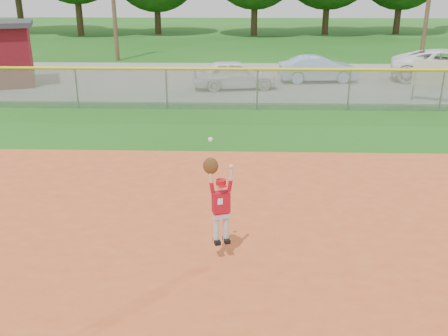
# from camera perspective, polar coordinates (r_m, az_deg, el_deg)

# --- Properties ---
(ground) EXTENTS (120.00, 120.00, 0.00)m
(ground) POSITION_cam_1_polar(r_m,az_deg,el_deg) (9.26, 5.59, -8.34)
(ground) COLOR #1A5413
(ground) RESTS_ON ground
(parking_strip) EXTENTS (44.00, 10.00, 0.03)m
(parking_strip) POSITION_cam_1_polar(r_m,az_deg,el_deg) (24.51, 3.35, 10.06)
(parking_strip) COLOR slate
(parking_strip) RESTS_ON ground
(car_white_a) EXTENTS (3.84, 2.06, 1.24)m
(car_white_a) POSITION_cam_1_polar(r_m,az_deg,el_deg) (22.15, 1.23, 10.64)
(car_white_a) COLOR white
(car_white_a) RESTS_ON parking_strip
(car_blue) EXTENTS (3.74, 1.60, 1.20)m
(car_blue) POSITION_cam_1_polar(r_m,az_deg,el_deg) (24.14, 10.75, 11.06)
(car_blue) COLOR #87A6CA
(car_blue) RESTS_ON parking_strip
(sponsor_sign) EXTENTS (1.73, 0.77, 1.65)m
(sponsor_sign) POSITION_cam_1_polar(r_m,az_deg,el_deg) (21.17, 23.25, 9.76)
(sponsor_sign) COLOR gray
(sponsor_sign) RESTS_ON ground
(outfield_fence) EXTENTS (40.06, 0.10, 1.55)m
(outfield_fence) POSITION_cam_1_polar(r_m,az_deg,el_deg) (18.45, 3.83, 9.32)
(outfield_fence) COLOR gray
(outfield_fence) RESTS_ON ground
(ballplayer) EXTENTS (0.50, 0.27, 1.86)m
(ballplayer) POSITION_cam_1_polar(r_m,az_deg,el_deg) (8.18, -0.51, -3.80)
(ballplayer) COLOR silver
(ballplayer) RESTS_ON ground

